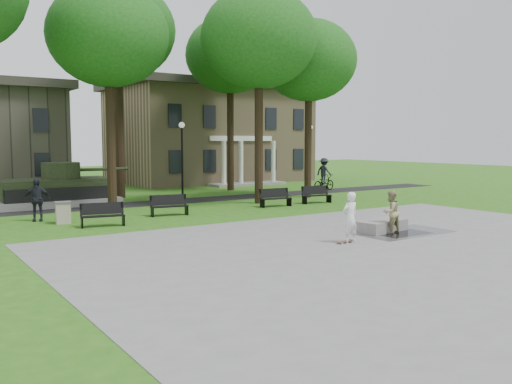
{
  "coord_description": "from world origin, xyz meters",
  "views": [
    {
      "loc": [
        -14.19,
        -17.21,
        3.61
      ],
      "look_at": [
        -1.08,
        2.06,
        1.4
      ],
      "focal_mm": 38.0,
      "sensor_mm": 36.0,
      "label": 1
    }
  ],
  "objects_px": {
    "skateboarder": "(350,217)",
    "trash_bin": "(63,212)",
    "friend_watching": "(391,212)",
    "cyclist": "(324,177)",
    "concrete_block": "(382,226)",
    "park_bench_0": "(102,214)"
  },
  "relations": [
    {
      "from": "skateboarder",
      "to": "trash_bin",
      "type": "distance_m",
      "value": 12.65
    },
    {
      "from": "friend_watching",
      "to": "cyclist",
      "type": "height_order",
      "value": "cyclist"
    },
    {
      "from": "friend_watching",
      "to": "trash_bin",
      "type": "xyz_separation_m",
      "value": [
        -9.77,
        9.95,
        -0.38
      ]
    },
    {
      "from": "concrete_block",
      "to": "friend_watching",
      "type": "xyz_separation_m",
      "value": [
        -0.11,
        -0.53,
        0.62
      ]
    },
    {
      "from": "concrete_block",
      "to": "cyclist",
      "type": "height_order",
      "value": "cyclist"
    },
    {
      "from": "skateboarder",
      "to": "cyclist",
      "type": "relative_size",
      "value": 0.76
    },
    {
      "from": "friend_watching",
      "to": "concrete_block",
      "type": "bearing_deg",
      "value": -104.08
    },
    {
      "from": "concrete_block",
      "to": "park_bench_0",
      "type": "bearing_deg",
      "value": 139.01
    },
    {
      "from": "park_bench_0",
      "to": "trash_bin",
      "type": "relative_size",
      "value": 1.93
    },
    {
      "from": "trash_bin",
      "to": "cyclist",
      "type": "bearing_deg",
      "value": 15.39
    },
    {
      "from": "concrete_block",
      "to": "skateboarder",
      "type": "height_order",
      "value": "skateboarder"
    },
    {
      "from": "friend_watching",
      "to": "cyclist",
      "type": "relative_size",
      "value": 0.71
    },
    {
      "from": "concrete_block",
      "to": "skateboarder",
      "type": "relative_size",
      "value": 1.22
    },
    {
      "from": "concrete_block",
      "to": "park_bench_0",
      "type": "xyz_separation_m",
      "value": [
        -8.75,
        7.6,
        0.28
      ]
    },
    {
      "from": "friend_watching",
      "to": "cyclist",
      "type": "bearing_deg",
      "value": -125.98
    },
    {
      "from": "skateboarder",
      "to": "trash_bin",
      "type": "bearing_deg",
      "value": -56.15
    },
    {
      "from": "skateboarder",
      "to": "park_bench_0",
      "type": "distance_m",
      "value": 10.52
    },
    {
      "from": "concrete_block",
      "to": "park_bench_0",
      "type": "relative_size",
      "value": 1.19
    },
    {
      "from": "concrete_block",
      "to": "skateboarder",
      "type": "bearing_deg",
      "value": -159.52
    },
    {
      "from": "cyclist",
      "to": "trash_bin",
      "type": "distance_m",
      "value": 20.69
    },
    {
      "from": "friend_watching",
      "to": "cyclist",
      "type": "distance_m",
      "value": 18.49
    },
    {
      "from": "cyclist",
      "to": "park_bench_0",
      "type": "distance_m",
      "value": 20.18
    }
  ]
}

